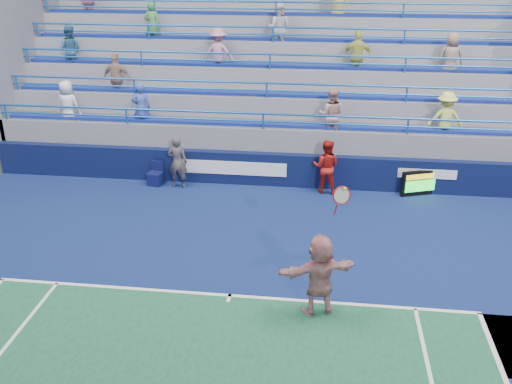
# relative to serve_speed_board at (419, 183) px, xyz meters

# --- Properties ---
(ground) EXTENTS (120.00, 120.00, 0.00)m
(ground) POSITION_rel_serve_speed_board_xyz_m (-4.98, -6.25, -0.41)
(ground) COLOR #333538
(sponsor_wall) EXTENTS (18.00, 0.32, 1.10)m
(sponsor_wall) POSITION_rel_serve_speed_board_xyz_m (-4.98, 0.25, 0.14)
(sponsor_wall) COLOR #0A1438
(sponsor_wall) RESTS_ON ground
(bleacher_stand) EXTENTS (18.00, 5.60, 6.13)m
(bleacher_stand) POSITION_rel_serve_speed_board_xyz_m (-4.99, 4.02, 1.13)
(bleacher_stand) COLOR slate
(bleacher_stand) RESTS_ON ground
(serve_speed_board) EXTENTS (1.16, 0.53, 0.82)m
(serve_speed_board) POSITION_rel_serve_speed_board_xyz_m (0.00, 0.00, 0.00)
(serve_speed_board) COLOR black
(serve_speed_board) RESTS_ON ground
(judge_chair) EXTENTS (0.51, 0.52, 0.78)m
(judge_chair) POSITION_rel_serve_speed_board_xyz_m (-8.45, -0.20, -0.16)
(judge_chair) COLOR #0D1341
(judge_chair) RESTS_ON ground
(tennis_player) EXTENTS (1.81, 1.12, 2.98)m
(tennis_player) POSITION_rel_serve_speed_board_xyz_m (-2.99, -6.60, 0.52)
(tennis_player) COLOR silver
(tennis_player) RESTS_ON ground
(line_judge) EXTENTS (0.63, 0.42, 1.73)m
(line_judge) POSITION_rel_serve_speed_board_xyz_m (-7.67, -0.27, 0.45)
(line_judge) COLOR #131434
(line_judge) RESTS_ON ground
(ball_girl) EXTENTS (0.93, 0.77, 1.75)m
(ball_girl) POSITION_rel_serve_speed_board_xyz_m (-2.93, -0.11, 0.46)
(ball_girl) COLOR #A61913
(ball_girl) RESTS_ON ground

